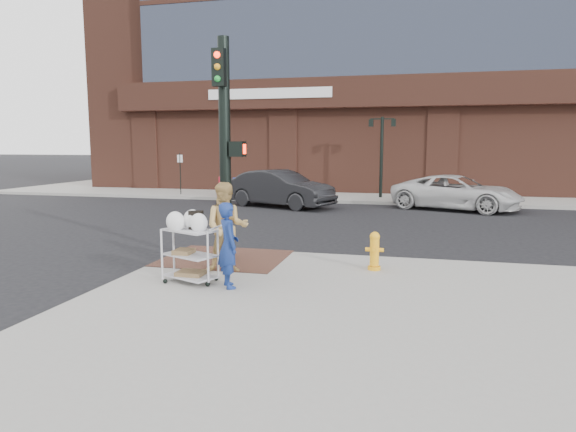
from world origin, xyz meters
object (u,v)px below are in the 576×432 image
(woman_blue, at_px, (228,245))
(pedestrian_tan, at_px, (227,227))
(traffic_signal_pole, at_px, (225,143))
(minivan_white, at_px, (457,193))
(sedan_dark, at_px, (280,189))
(utility_cart, at_px, (190,250))
(fire_hydrant, at_px, (375,250))
(lamp_post, at_px, (382,148))

(woman_blue, bearing_deg, pedestrian_tan, -11.54)
(traffic_signal_pole, height_order, minivan_white, traffic_signal_pole)
(sedan_dark, height_order, utility_cart, sedan_dark)
(fire_hydrant, bearing_deg, woman_blue, -141.51)
(lamp_post, distance_m, pedestrian_tan, 16.48)
(traffic_signal_pole, height_order, woman_blue, traffic_signal_pole)
(sedan_dark, xyz_separation_m, utility_cart, (1.74, -13.26, -0.04))
(minivan_white, relative_size, fire_hydrant, 6.53)
(utility_cart, bearing_deg, sedan_dark, 97.48)
(woman_blue, bearing_deg, fire_hydrant, -85.16)
(lamp_post, distance_m, utility_cart, 17.50)
(lamp_post, relative_size, woman_blue, 2.50)
(woman_blue, relative_size, sedan_dark, 0.32)
(woman_blue, xyz_separation_m, fire_hydrant, (2.54, 2.02, -0.38))
(pedestrian_tan, height_order, sedan_dark, pedestrian_tan)
(traffic_signal_pole, distance_m, utility_cart, 2.86)
(traffic_signal_pole, relative_size, fire_hydrant, 6.07)
(traffic_signal_pole, distance_m, pedestrian_tan, 2.07)
(traffic_signal_pole, bearing_deg, pedestrian_tan, -69.19)
(sedan_dark, bearing_deg, pedestrian_tan, -149.06)
(minivan_white, height_order, utility_cart, utility_cart)
(fire_hydrant, bearing_deg, sedan_dark, 114.21)
(utility_cart, height_order, fire_hydrant, utility_cart)
(woman_blue, bearing_deg, traffic_signal_pole, -12.17)
(traffic_signal_pole, distance_m, minivan_white, 13.65)
(woman_blue, relative_size, fire_hydrant, 1.95)
(pedestrian_tan, bearing_deg, minivan_white, 51.31)
(lamp_post, height_order, utility_cart, lamp_post)
(traffic_signal_pole, height_order, sedan_dark, traffic_signal_pole)
(pedestrian_tan, bearing_deg, sedan_dark, 83.89)
(pedestrian_tan, bearing_deg, traffic_signal_pole, 94.85)
(pedestrian_tan, bearing_deg, fire_hydrant, 1.01)
(woman_blue, bearing_deg, minivan_white, -53.19)
(sedan_dark, bearing_deg, lamp_post, -25.62)
(pedestrian_tan, height_order, minivan_white, pedestrian_tan)
(minivan_white, bearing_deg, pedestrian_tan, 177.39)
(woman_blue, bearing_deg, sedan_dark, -22.74)
(sedan_dark, bearing_deg, minivan_white, -62.42)
(traffic_signal_pole, xyz_separation_m, sedan_dark, (-1.74, 11.26, -2.00))
(woman_blue, height_order, sedan_dark, woman_blue)
(minivan_white, bearing_deg, sedan_dark, 116.60)
(pedestrian_tan, height_order, utility_cart, pedestrian_tan)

